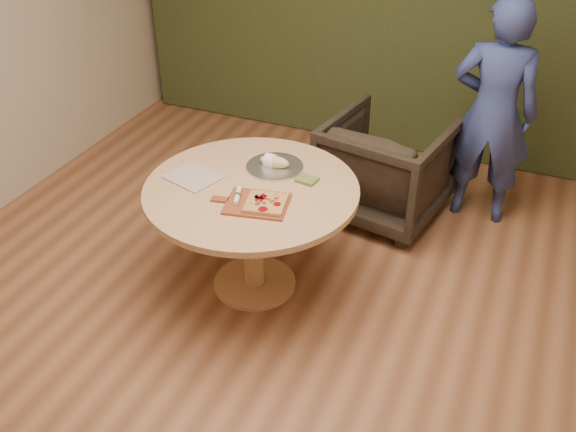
% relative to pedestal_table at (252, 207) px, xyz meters
% --- Properties ---
extents(room_shell, '(5.04, 6.04, 2.84)m').
position_rel_pedestal_table_xyz_m(room_shell, '(0.30, -0.60, 0.79)').
color(room_shell, '#9B613E').
rests_on(room_shell, ground).
extents(pedestal_table, '(1.29, 1.29, 0.75)m').
position_rel_pedestal_table_xyz_m(pedestal_table, '(0.00, 0.00, 0.00)').
color(pedestal_table, tan).
rests_on(pedestal_table, ground).
extents(pizza_paddle, '(0.47, 0.34, 0.01)m').
position_rel_pedestal_table_xyz_m(pizza_paddle, '(0.11, -0.17, 0.15)').
color(pizza_paddle, brown).
rests_on(pizza_paddle, pedestal_table).
extents(flatbread_pizza, '(0.26, 0.26, 0.04)m').
position_rel_pedestal_table_xyz_m(flatbread_pizza, '(0.17, -0.16, 0.17)').
color(flatbread_pizza, tan).
rests_on(flatbread_pizza, pizza_paddle).
extents(cutlery_roll, '(0.09, 0.19, 0.03)m').
position_rel_pedestal_table_xyz_m(cutlery_roll, '(-0.01, -0.16, 0.17)').
color(cutlery_roll, white).
rests_on(cutlery_roll, pizza_paddle).
extents(newspaper, '(0.36, 0.33, 0.01)m').
position_rel_pedestal_table_xyz_m(newspaper, '(-0.37, -0.04, 0.15)').
color(newspaper, silver).
rests_on(newspaper, pedestal_table).
extents(serving_tray, '(0.36, 0.36, 0.02)m').
position_rel_pedestal_table_xyz_m(serving_tray, '(0.03, 0.26, 0.15)').
color(serving_tray, silver).
rests_on(serving_tray, pedestal_table).
extents(bread_roll, '(0.19, 0.09, 0.09)m').
position_rel_pedestal_table_xyz_m(bread_roll, '(0.03, 0.26, 0.18)').
color(bread_roll, beige).
rests_on(bread_roll, serving_tray).
extents(green_packet, '(0.13, 0.12, 0.02)m').
position_rel_pedestal_table_xyz_m(green_packet, '(0.28, 0.19, 0.15)').
color(green_packet, '#4F5928').
rests_on(green_packet, pedestal_table).
extents(armchair, '(0.95, 0.90, 0.84)m').
position_rel_pedestal_table_xyz_m(armchair, '(0.53, 1.17, -0.19)').
color(armchair, black).
rests_on(armchair, ground).
extents(person_standing, '(0.62, 0.42, 1.66)m').
position_rel_pedestal_table_xyz_m(person_standing, '(1.18, 1.43, 0.22)').
color(person_standing, navy).
rests_on(person_standing, ground).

